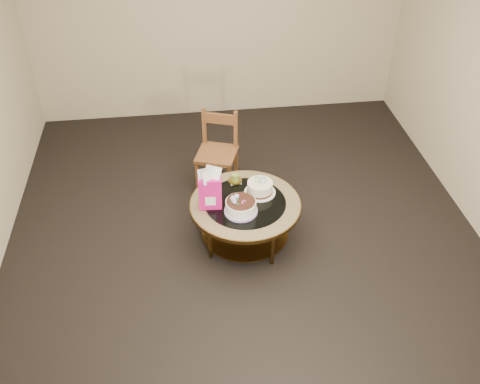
{
  "coord_description": "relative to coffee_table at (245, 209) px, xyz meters",
  "views": [
    {
      "loc": [
        -0.52,
        -3.71,
        3.52
      ],
      "look_at": [
        -0.05,
        0.02,
        0.57
      ],
      "focal_mm": 40.0,
      "sensor_mm": 36.0,
      "label": 1
    }
  ],
  "objects": [
    {
      "name": "decorated_cake",
      "position": [
        -0.06,
        -0.13,
        0.14
      ],
      "size": [
        0.3,
        0.3,
        0.17
      ],
      "rotation": [
        0.0,
        0.0,
        0.28
      ],
      "color": "#B896D5",
      "rests_on": "coffee_table"
    },
    {
      "name": "room_walls",
      "position": [
        -0.0,
        0.0,
        1.16
      ],
      "size": [
        4.52,
        5.02,
        2.61
      ],
      "color": "tan",
      "rests_on": "ground"
    },
    {
      "name": "gift_bag",
      "position": [
        -0.32,
        -0.01,
        0.28
      ],
      "size": [
        0.21,
        0.16,
        0.4
      ],
      "rotation": [
        0.0,
        0.0,
        -0.08
      ],
      "color": "#ED1681",
      "rests_on": "coffee_table"
    },
    {
      "name": "coffee_table",
      "position": [
        0.0,
        0.0,
        0.0
      ],
      "size": [
        1.02,
        1.02,
        0.46
      ],
      "color": "brown",
      "rests_on": "ground"
    },
    {
      "name": "ground",
      "position": [
        -0.0,
        0.0,
        -0.38
      ],
      "size": [
        5.0,
        5.0,
        0.0
      ],
      "primitive_type": "plane",
      "color": "black",
      "rests_on": "ground"
    },
    {
      "name": "pillar_candle",
      "position": [
        -0.05,
        0.32,
        0.11
      ],
      "size": [
        0.13,
        0.13,
        0.1
      ],
      "rotation": [
        0.0,
        0.0,
        0.09
      ],
      "color": "#DCBB5A",
      "rests_on": "coffee_table"
    },
    {
      "name": "dining_chair",
      "position": [
        -0.17,
        0.9,
        0.05
      ],
      "size": [
        0.5,
        0.5,
        0.85
      ],
      "rotation": [
        0.0,
        0.0,
        -0.33
      ],
      "color": "brown",
      "rests_on": "ground"
    },
    {
      "name": "cream_cake",
      "position": [
        0.15,
        0.12,
        0.14
      ],
      "size": [
        0.29,
        0.29,
        0.18
      ],
      "rotation": [
        0.0,
        0.0,
        -0.28
      ],
      "color": "white",
      "rests_on": "coffee_table"
    }
  ]
}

